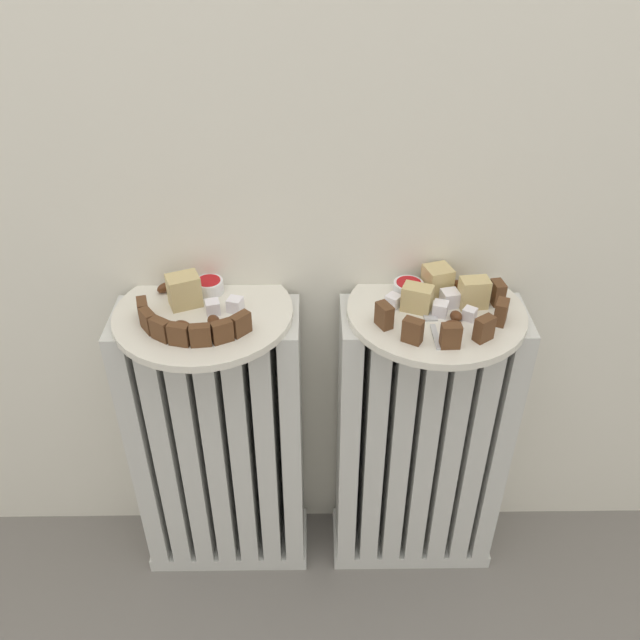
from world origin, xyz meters
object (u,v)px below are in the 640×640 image
Objects in this scene: radiator_left at (220,447)px; jam_bowl_left at (209,286)px; plate_left at (204,313)px; plate_right at (436,312)px; radiator_right at (420,445)px; fork at (433,327)px; jam_bowl_right at (408,288)px.

radiator_left is 12.39× the size of jam_bowl_left.
plate_left is 0.36m from plate_right.
radiator_right is 12.39× the size of jam_bowl_left.
jam_bowl_left is (0.00, 0.05, 0.31)m from radiator_left.
plate_left is 6.07× the size of jam_bowl_left.
fork reaches higher than plate_left.
jam_bowl_right is (0.32, -0.01, 0.00)m from jam_bowl_left.
plate_left is at bearing -93.94° from jam_bowl_left.
jam_bowl_right is at bearing 134.93° from plate_right.
radiator_left and radiator_right have the same top height.
plate_right is at bearing -45.07° from jam_bowl_right.
radiator_right is 0.46m from plate_left.
plate_right is 2.97× the size of fork.
radiator_right is at bearing 0.00° from plate_left.
jam_bowl_left is at bearing 171.69° from radiator_right.
jam_bowl_left is at bearing 171.69° from plate_right.
radiator_left is 1.00× the size of radiator_right.
fork is at bearing -8.27° from plate_left.
radiator_left is at bearing -93.94° from jam_bowl_left.
radiator_left is 0.46m from plate_right.
radiator_left is 6.06× the size of fork.
jam_bowl_left is at bearing 163.38° from fork.
radiator_right is at bearing 75.80° from fork.
jam_bowl_left is 0.96× the size of jam_bowl_right.
plate_right is (0.00, 0.00, 0.29)m from radiator_right.
plate_left is 5.80× the size of jam_bowl_right.
plate_right is (0.36, 0.00, 0.29)m from radiator_left.
fork is at bearing -104.20° from plate_right.
jam_bowl_left reaches higher than plate_left.
radiator_left is at bearing 180.00° from radiator_right.
fork is (-0.01, -0.05, 0.30)m from radiator_right.
plate_right reaches higher than radiator_right.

